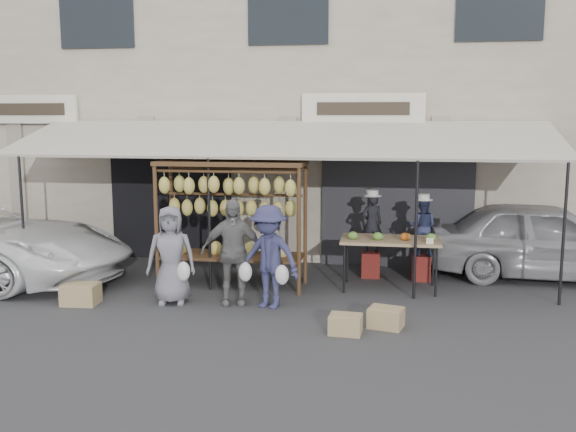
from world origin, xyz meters
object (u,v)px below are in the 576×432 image
object	(u,v)px
customer_mid	(232,252)
crate_near_a	(345,324)
crate_near_b	(386,318)
produce_table	(391,241)
customer_right	(269,257)
sedan	(546,240)
vendor_right	(422,227)
vendor_left	(372,223)
crate_far	(81,294)
customer_left	(171,255)
banana_rack	(231,199)

from	to	relation	value
customer_mid	crate_near_a	bearing A→B (deg)	-41.47
crate_near_a	crate_near_b	bearing A→B (deg)	33.36
produce_table	customer_right	world-z (taller)	customer_right
customer_mid	sedan	distance (m)	5.91
vendor_right	customer_mid	xyz separation A→B (m)	(-3.07, -2.02, -0.15)
vendor_left	customer_mid	bearing A→B (deg)	26.29
produce_table	customer_mid	size ratio (longest dim) A/B	0.99
produce_table	crate_far	bearing A→B (deg)	-160.93
customer_right	crate_near_b	world-z (taller)	customer_right
vendor_right	crate_near_b	bearing A→B (deg)	87.91
crate_far	sedan	bearing A→B (deg)	20.72
crate_far	crate_near_b	bearing A→B (deg)	-4.35
customer_left	vendor_left	bearing A→B (deg)	23.71
crate_near_a	crate_far	bearing A→B (deg)	170.34
vendor_left	crate_near_a	distance (m)	3.40
banana_rack	customer_mid	xyz separation A→B (m)	(0.27, -1.00, -0.72)
banana_rack	customer_mid	distance (m)	1.26
banana_rack	customer_mid	bearing A→B (deg)	-74.98
banana_rack	produce_table	size ratio (longest dim) A/B	1.53
crate_far	customer_left	bearing A→B (deg)	11.91
vendor_right	customer_left	world-z (taller)	customer_left
banana_rack	vendor_left	world-z (taller)	banana_rack
crate_near_b	produce_table	bearing A→B (deg)	88.87
produce_table	customer_right	xyz separation A→B (m)	(-1.89, -1.38, -0.04)
sedan	vendor_right	bearing A→B (deg)	106.16
customer_mid	crate_near_a	distance (m)	2.34
customer_right	crate_near_a	xyz separation A→B (m)	(1.29, -1.06, -0.69)
produce_table	vendor_right	world-z (taller)	vendor_right
vendor_right	customer_mid	size ratio (longest dim) A/B	0.62
customer_right	banana_rack	bearing A→B (deg)	146.69
vendor_right	crate_near_a	xyz separation A→B (m)	(-1.16, -3.18, -0.87)
customer_right	customer_mid	bearing A→B (deg)	-171.06
vendor_left	sedan	distance (m)	3.24
banana_rack	crate_near_a	size ratio (longest dim) A/B	5.83
banana_rack	customer_left	distance (m)	1.54
customer_mid	crate_near_b	xyz separation A→B (m)	(2.46, -0.79, -0.71)
customer_mid	customer_right	size ratio (longest dim) A/B	1.04
vendor_left	customer_right	size ratio (longest dim) A/B	0.67
customer_left	crate_near_a	world-z (taller)	customer_left
crate_near_b	customer_mid	bearing A→B (deg)	162.11
produce_table	vendor_left	size ratio (longest dim) A/B	1.54
produce_table	crate_near_a	distance (m)	2.61
banana_rack	customer_right	size ratio (longest dim) A/B	1.58
vendor_left	crate_near_b	bearing A→B (deg)	77.89
customer_left	crate_far	bearing A→B (deg)	-179.86
vendor_right	customer_right	world-z (taller)	customer_right
vendor_left	vendor_right	xyz separation A→B (m)	(0.92, -0.09, -0.02)
produce_table	vendor_right	distance (m)	0.95
vendor_right	sedan	xyz separation A→B (m)	(2.28, 0.50, -0.27)
banana_rack	produce_table	distance (m)	2.87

